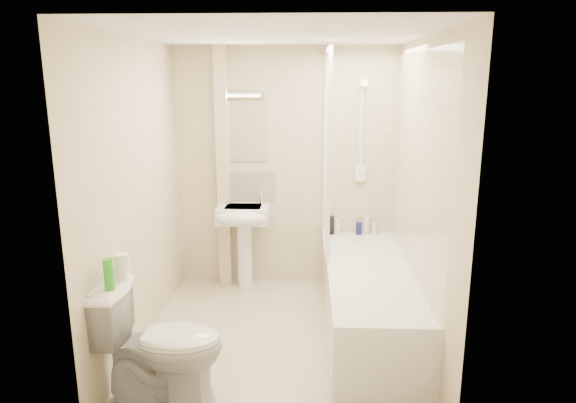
{
  "coord_description": "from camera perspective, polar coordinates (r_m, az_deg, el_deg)",
  "views": [
    {
      "loc": [
        0.23,
        -3.84,
        2.1
      ],
      "look_at": [
        0.07,
        0.2,
        1.12
      ],
      "focal_mm": 32.0,
      "sensor_mm": 36.0,
      "label": 1
    }
  ],
  "objects": [
    {
      "name": "floor",
      "position": [
        4.39,
        -1.04,
        -14.98
      ],
      "size": [
        2.5,
        2.5,
        0.0
      ],
      "primitive_type": "plane",
      "color": "beige",
      "rests_on": "ground"
    },
    {
      "name": "wall_back",
      "position": [
        5.18,
        -0.31,
        3.61
      ],
      "size": [
        2.2,
        0.02,
        2.4
      ],
      "primitive_type": "cube",
      "color": "beige",
      "rests_on": "ground"
    },
    {
      "name": "wall_left",
      "position": [
        4.17,
        -16.4,
        0.58
      ],
      "size": [
        0.02,
        2.5,
        2.4
      ],
      "primitive_type": "cube",
      "color": "beige",
      "rests_on": "ground"
    },
    {
      "name": "wall_right",
      "position": [
        4.04,
        14.65,
        0.31
      ],
      "size": [
        0.02,
        2.5,
        2.4
      ],
      "primitive_type": "cube",
      "color": "beige",
      "rests_on": "ground"
    },
    {
      "name": "ceiling",
      "position": [
        3.86,
        -1.2,
        18.07
      ],
      "size": [
        2.2,
        2.5,
        0.02
      ],
      "primitive_type": "cube",
      "color": "white",
      "rests_on": "wall_back"
    },
    {
      "name": "tile_back",
      "position": [
        5.15,
        8.09,
        5.96
      ],
      "size": [
        0.7,
        0.01,
        1.75
      ],
      "primitive_type": "cube",
      "color": "beige",
      "rests_on": "wall_back"
    },
    {
      "name": "tile_right",
      "position": [
        4.19,
        14.1,
        3.94
      ],
      "size": [
        0.01,
        2.1,
        1.75
      ],
      "primitive_type": "cube",
      "color": "beige",
      "rests_on": "wall_right"
    },
    {
      "name": "pipe_boxing",
      "position": [
        5.18,
        -7.21,
        3.52
      ],
      "size": [
        0.12,
        0.12,
        2.4
      ],
      "primitive_type": "cube",
      "color": "beige",
      "rests_on": "ground"
    },
    {
      "name": "splashback",
      "position": [
        5.23,
        -4.76,
        1.78
      ],
      "size": [
        0.6,
        0.02,
        0.3
      ],
      "primitive_type": "cube",
      "color": "beige",
      "rests_on": "wall_back"
    },
    {
      "name": "mirror",
      "position": [
        5.15,
        -4.88,
        7.78
      ],
      "size": [
        0.46,
        0.01,
        0.6
      ],
      "primitive_type": "cube",
      "color": "white",
      "rests_on": "wall_back"
    },
    {
      "name": "strip_light",
      "position": [
        5.1,
        -5.0,
        11.89
      ],
      "size": [
        0.42,
        0.07,
        0.07
      ],
      "primitive_type": "cube",
      "color": "silver",
      "rests_on": "wall_back"
    },
    {
      "name": "bathtub",
      "position": [
        4.46,
        8.92,
        -10.5
      ],
      "size": [
        0.7,
        2.1,
        0.55
      ],
      "color": "white",
      "rests_on": "ground"
    },
    {
      "name": "shower_screen",
      "position": [
        4.69,
        4.35,
        5.62
      ],
      "size": [
        0.04,
        0.92,
        1.8
      ],
      "color": "white",
      "rests_on": "bathtub"
    },
    {
      "name": "shower_fixture",
      "position": [
        5.09,
        8.17,
        7.24
      ],
      "size": [
        0.1,
        0.16,
        0.99
      ],
      "color": "white",
      "rests_on": "wall_back"
    },
    {
      "name": "pedestal_sink",
      "position": [
        5.1,
        -4.99,
        -2.49
      ],
      "size": [
        0.51,
        0.47,
        0.98
      ],
      "color": "white",
      "rests_on": "ground"
    },
    {
      "name": "bottle_black_a",
      "position": [
        5.22,
        4.78,
        -2.65
      ],
      "size": [
        0.06,
        0.06,
        0.19
      ],
      "primitive_type": "cylinder",
      "color": "black",
      "rests_on": "bathtub"
    },
    {
      "name": "bottle_white_a",
      "position": [
        5.22,
        5.5,
        -2.77
      ],
      "size": [
        0.06,
        0.06,
        0.16
      ],
      "primitive_type": "cylinder",
      "color": "silver",
      "rests_on": "bathtub"
    },
    {
      "name": "bottle_blue",
      "position": [
        5.25,
        7.86,
        -2.97
      ],
      "size": [
        0.06,
        0.06,
        0.13
      ],
      "primitive_type": "cylinder",
      "color": "navy",
      "rests_on": "bathtub"
    },
    {
      "name": "bottle_cream",
      "position": [
        5.25,
        8.71,
        -2.63
      ],
      "size": [
        0.06,
        0.06,
        0.19
      ],
      "primitive_type": "cylinder",
      "color": "beige",
      "rests_on": "bathtub"
    },
    {
      "name": "bottle_white_b",
      "position": [
        5.26,
        9.57,
        -2.96
      ],
      "size": [
        0.06,
        0.06,
        0.13
      ],
      "primitive_type": "cylinder",
      "color": "silver",
      "rests_on": "bathtub"
    },
    {
      "name": "toilet",
      "position": [
        3.57,
        -13.94,
        -15.09
      ],
      "size": [
        0.46,
        0.81,
        0.82
      ],
      "primitive_type": "imported",
      "rotation": [
        0.0,
        0.0,
        1.57
      ],
      "color": "white",
      "rests_on": "ground"
    },
    {
      "name": "toilet_roll_lower",
      "position": [
        3.55,
        -18.11,
        -7.4
      ],
      "size": [
        0.1,
        0.1,
        0.09
      ],
      "primitive_type": "cylinder",
      "color": "white",
      "rests_on": "toilet"
    },
    {
      "name": "toilet_roll_upper",
      "position": [
        3.47,
        -17.99,
        -6.26
      ],
      "size": [
        0.1,
        0.1,
        0.09
      ],
      "primitive_type": "cylinder",
      "color": "white",
      "rests_on": "toilet_roll_lower"
    },
    {
      "name": "green_bottle",
      "position": [
        3.37,
        -19.3,
        -7.67
      ],
      "size": [
        0.06,
        0.06,
        0.2
      ],
      "primitive_type": "cylinder",
      "color": "green",
      "rests_on": "toilet"
    }
  ]
}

